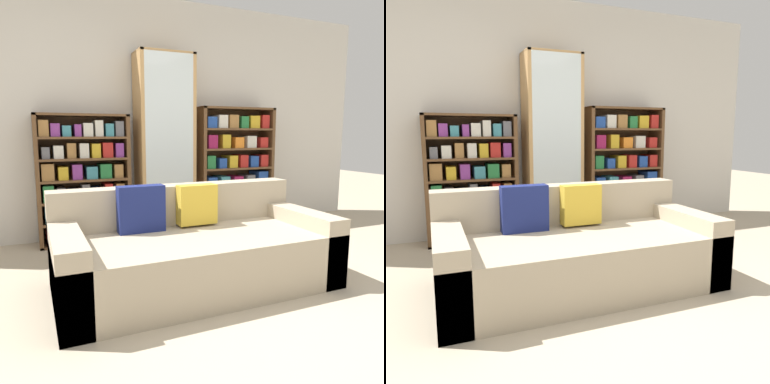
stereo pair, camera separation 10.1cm
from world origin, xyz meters
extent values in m
plane|color=tan|center=(0.00, 0.00, 0.00)|extent=(16.00, 16.00, 0.00)
cube|color=beige|center=(0.00, 2.48, 1.35)|extent=(6.03, 0.06, 2.70)
cube|color=tan|center=(-0.17, 0.68, 0.21)|extent=(2.09, 0.98, 0.42)
cube|color=tan|center=(-0.17, 1.07, 0.59)|extent=(2.09, 0.20, 0.33)
cube|color=tan|center=(-1.11, 0.68, 0.27)|extent=(0.20, 0.98, 0.54)
cube|color=tan|center=(0.77, 0.68, 0.27)|extent=(0.20, 0.98, 0.54)
cube|color=navy|center=(-0.53, 0.91, 0.60)|extent=(0.36, 0.12, 0.36)
cube|color=gold|center=(-0.06, 0.91, 0.60)|extent=(0.32, 0.12, 0.32)
cube|color=brown|center=(-1.24, 2.27, 0.69)|extent=(0.04, 0.32, 1.37)
cube|color=brown|center=(-0.32, 2.27, 0.69)|extent=(0.04, 0.32, 1.37)
cube|color=brown|center=(-0.78, 2.27, 1.36)|extent=(0.96, 0.32, 0.02)
cube|color=brown|center=(-0.78, 2.27, 0.01)|extent=(0.96, 0.32, 0.02)
cube|color=brown|center=(-0.78, 2.43, 0.69)|extent=(0.96, 0.01, 1.37)
cube|color=brown|center=(-0.78, 2.27, 0.25)|extent=(0.88, 0.32, 0.02)
cube|color=brown|center=(-0.78, 2.27, 0.47)|extent=(0.88, 0.32, 0.02)
cube|color=brown|center=(-0.78, 2.27, 0.69)|extent=(0.88, 0.32, 0.02)
cube|color=brown|center=(-0.78, 2.27, 0.91)|extent=(0.88, 0.32, 0.02)
cube|color=brown|center=(-0.78, 2.27, 1.13)|extent=(0.88, 0.32, 0.02)
cube|color=#AD231E|center=(-1.15, 2.26, 0.10)|extent=(0.07, 0.24, 0.15)
cube|color=beige|center=(-1.05, 2.26, 0.11)|extent=(0.10, 0.24, 0.16)
cube|color=black|center=(-0.94, 2.26, 0.09)|extent=(0.07, 0.24, 0.14)
cube|color=black|center=(-0.83, 2.26, 0.10)|extent=(0.08, 0.24, 0.16)
cube|color=orange|center=(-0.72, 2.26, 0.10)|extent=(0.07, 0.24, 0.15)
cube|color=gold|center=(-0.62, 2.26, 0.10)|extent=(0.08, 0.24, 0.16)
cube|color=#AD231E|center=(-0.51, 2.26, 0.10)|extent=(0.08, 0.24, 0.15)
cube|color=#1E4293|center=(-0.40, 2.26, 0.08)|extent=(0.08, 0.24, 0.11)
cube|color=teal|center=(-1.16, 2.26, 0.34)|extent=(0.06, 0.24, 0.16)
cube|color=teal|center=(-1.07, 2.26, 0.33)|extent=(0.07, 0.24, 0.16)
cube|color=gold|center=(-0.97, 2.26, 0.34)|extent=(0.08, 0.24, 0.17)
cube|color=black|center=(-0.87, 2.26, 0.31)|extent=(0.08, 0.24, 0.11)
cube|color=gold|center=(-0.77, 2.26, 0.32)|extent=(0.08, 0.24, 0.12)
cube|color=#1E4293|center=(-0.68, 2.26, 0.33)|extent=(0.07, 0.24, 0.16)
cube|color=orange|center=(-0.59, 2.26, 0.34)|extent=(0.08, 0.24, 0.16)
cube|color=#AD231E|center=(-0.49, 2.26, 0.32)|extent=(0.08, 0.24, 0.12)
cube|color=olive|center=(-0.39, 2.26, 0.31)|extent=(0.06, 0.24, 0.11)
cube|color=#237038|center=(-1.14, 2.26, 0.56)|extent=(0.10, 0.24, 0.17)
cube|color=#5B5B60|center=(-1.02, 2.26, 0.55)|extent=(0.08, 0.24, 0.14)
cube|color=#5B5B60|center=(-0.90, 2.26, 0.54)|extent=(0.09, 0.24, 0.12)
cube|color=#5B5B60|center=(-0.77, 2.26, 0.56)|extent=(0.08, 0.24, 0.17)
cube|color=#1E4293|center=(-0.65, 2.26, 0.54)|extent=(0.09, 0.24, 0.12)
cube|color=#AD231E|center=(-0.53, 2.26, 0.56)|extent=(0.08, 0.24, 0.16)
cube|color=olive|center=(-0.41, 2.26, 0.56)|extent=(0.09, 0.24, 0.16)
cube|color=olive|center=(-1.14, 2.26, 0.79)|extent=(0.12, 0.24, 0.17)
cube|color=gold|center=(-0.99, 2.26, 0.77)|extent=(0.10, 0.24, 0.14)
cube|color=#7A3384|center=(-0.85, 2.26, 0.78)|extent=(0.10, 0.24, 0.16)
cube|color=teal|center=(-0.70, 2.26, 0.76)|extent=(0.11, 0.24, 0.13)
cube|color=#237038|center=(-0.56, 2.26, 0.78)|extent=(0.12, 0.24, 0.15)
cube|color=olive|center=(-0.42, 2.26, 0.77)|extent=(0.09, 0.24, 0.14)
cube|color=#5B5B60|center=(-1.15, 2.26, 0.98)|extent=(0.08, 0.24, 0.12)
cube|color=beige|center=(-1.03, 2.26, 0.99)|extent=(0.09, 0.24, 0.13)
cube|color=olive|center=(-0.90, 2.26, 1.00)|extent=(0.09, 0.24, 0.16)
cube|color=beige|center=(-0.77, 2.26, 1.00)|extent=(0.09, 0.24, 0.15)
cube|color=gold|center=(-0.65, 2.26, 0.99)|extent=(0.09, 0.24, 0.15)
cube|color=#AD231E|center=(-0.53, 2.26, 1.00)|extent=(0.11, 0.24, 0.16)
cube|color=#7A3384|center=(-0.41, 2.26, 1.00)|extent=(0.08, 0.24, 0.15)
cube|color=olive|center=(-1.15, 2.26, 1.22)|extent=(0.10, 0.24, 0.16)
cube|color=#7A3384|center=(-1.05, 2.26, 1.21)|extent=(0.09, 0.24, 0.13)
cube|color=teal|center=(-0.94, 2.26, 1.20)|extent=(0.08, 0.24, 0.11)
cube|color=#7A3384|center=(-0.83, 2.26, 1.20)|extent=(0.07, 0.24, 0.12)
cube|color=beige|center=(-0.73, 2.26, 1.21)|extent=(0.10, 0.24, 0.14)
cube|color=beige|center=(-0.61, 2.26, 1.22)|extent=(0.08, 0.24, 0.17)
cube|color=teal|center=(-0.51, 2.26, 1.21)|extent=(0.08, 0.24, 0.13)
cube|color=#5B5B60|center=(-0.40, 2.26, 1.22)|extent=(0.09, 0.24, 0.16)
cube|color=tan|center=(-0.16, 2.25, 1.03)|extent=(0.04, 0.36, 2.06)
cube|color=tan|center=(0.43, 2.25, 1.03)|extent=(0.04, 0.36, 2.06)
cube|color=tan|center=(0.14, 2.25, 2.05)|extent=(0.64, 0.36, 0.02)
cube|color=tan|center=(0.14, 2.25, 0.01)|extent=(0.64, 0.36, 0.02)
cube|color=tan|center=(0.14, 2.43, 1.03)|extent=(0.64, 0.01, 2.06)
cube|color=silver|center=(0.14, 2.08, 1.03)|extent=(0.56, 0.01, 2.03)
cube|color=tan|center=(0.14, 2.25, 0.43)|extent=(0.56, 0.32, 0.02)
cube|color=tan|center=(0.14, 2.25, 0.83)|extent=(0.56, 0.32, 0.02)
cube|color=tan|center=(0.14, 2.25, 1.23)|extent=(0.56, 0.32, 0.02)
cube|color=tan|center=(0.14, 2.25, 1.63)|extent=(0.56, 0.32, 0.02)
cylinder|color=silver|center=(-0.07, 2.25, 0.06)|extent=(0.01, 0.01, 0.08)
cone|color=silver|center=(-0.07, 2.25, 0.15)|extent=(0.07, 0.07, 0.09)
cylinder|color=silver|center=(0.03, 2.27, 0.06)|extent=(0.01, 0.01, 0.08)
cone|color=silver|center=(0.03, 2.27, 0.15)|extent=(0.07, 0.07, 0.09)
cylinder|color=silver|center=(0.14, 2.26, 0.06)|extent=(0.01, 0.01, 0.08)
cone|color=silver|center=(0.14, 2.26, 0.15)|extent=(0.07, 0.07, 0.09)
cylinder|color=silver|center=(0.24, 2.25, 0.06)|extent=(0.01, 0.01, 0.08)
cone|color=silver|center=(0.24, 2.25, 0.15)|extent=(0.07, 0.07, 0.09)
cylinder|color=silver|center=(0.34, 2.25, 0.06)|extent=(0.01, 0.01, 0.08)
cone|color=silver|center=(0.34, 2.25, 0.15)|extent=(0.07, 0.07, 0.09)
cylinder|color=silver|center=(-0.04, 2.26, 0.48)|extent=(0.01, 0.01, 0.08)
cone|color=silver|center=(-0.04, 2.26, 0.57)|extent=(0.09, 0.09, 0.10)
cylinder|color=silver|center=(0.14, 2.27, 0.48)|extent=(0.01, 0.01, 0.08)
cone|color=silver|center=(0.14, 2.27, 0.57)|extent=(0.09, 0.09, 0.10)
cylinder|color=silver|center=(0.31, 2.25, 0.48)|extent=(0.01, 0.01, 0.08)
cone|color=silver|center=(0.31, 2.25, 0.57)|extent=(0.09, 0.09, 0.10)
cylinder|color=silver|center=(-0.07, 2.26, 0.87)|extent=(0.01, 0.01, 0.07)
cone|color=silver|center=(-0.07, 2.26, 0.95)|extent=(0.07, 0.07, 0.08)
cylinder|color=silver|center=(0.03, 2.24, 0.87)|extent=(0.01, 0.01, 0.07)
cone|color=silver|center=(0.03, 2.24, 0.95)|extent=(0.07, 0.07, 0.08)
cylinder|color=silver|center=(0.14, 2.27, 0.87)|extent=(0.01, 0.01, 0.07)
cone|color=silver|center=(0.14, 2.27, 0.95)|extent=(0.07, 0.07, 0.08)
cylinder|color=silver|center=(0.24, 2.25, 0.87)|extent=(0.01, 0.01, 0.07)
cone|color=silver|center=(0.24, 2.25, 0.95)|extent=(0.07, 0.07, 0.08)
cylinder|color=silver|center=(0.34, 2.24, 0.87)|extent=(0.01, 0.01, 0.07)
cone|color=silver|center=(0.34, 2.24, 0.95)|extent=(0.07, 0.07, 0.08)
cylinder|color=silver|center=(-0.08, 2.25, 1.27)|extent=(0.01, 0.01, 0.07)
cone|color=silver|center=(-0.08, 2.25, 1.35)|extent=(0.06, 0.06, 0.08)
cylinder|color=silver|center=(0.01, 2.25, 1.27)|extent=(0.01, 0.01, 0.07)
cone|color=silver|center=(0.01, 2.25, 1.35)|extent=(0.06, 0.06, 0.08)
cylinder|color=silver|center=(0.09, 2.25, 1.27)|extent=(0.01, 0.01, 0.07)
cone|color=silver|center=(0.09, 2.25, 1.35)|extent=(0.06, 0.06, 0.08)
cylinder|color=silver|center=(0.18, 2.25, 1.27)|extent=(0.01, 0.01, 0.07)
cone|color=silver|center=(0.18, 2.25, 1.35)|extent=(0.06, 0.06, 0.08)
cylinder|color=silver|center=(0.27, 2.27, 1.27)|extent=(0.01, 0.01, 0.07)
cone|color=silver|center=(0.27, 2.27, 1.35)|extent=(0.06, 0.06, 0.08)
cylinder|color=silver|center=(0.35, 2.26, 1.27)|extent=(0.01, 0.01, 0.07)
cone|color=silver|center=(0.35, 2.26, 1.35)|extent=(0.06, 0.06, 0.08)
cylinder|color=silver|center=(-0.07, 2.24, 1.68)|extent=(0.01, 0.01, 0.08)
cone|color=silver|center=(-0.07, 2.24, 1.77)|extent=(0.07, 0.07, 0.10)
cylinder|color=silver|center=(0.03, 2.27, 1.68)|extent=(0.01, 0.01, 0.08)
cone|color=silver|center=(0.03, 2.27, 1.77)|extent=(0.07, 0.07, 0.10)
cylinder|color=silver|center=(0.14, 2.27, 1.68)|extent=(0.01, 0.01, 0.08)
cone|color=silver|center=(0.14, 2.27, 1.77)|extent=(0.07, 0.07, 0.10)
cylinder|color=silver|center=(0.24, 2.26, 1.68)|extent=(0.01, 0.01, 0.08)
cone|color=silver|center=(0.24, 2.26, 1.77)|extent=(0.07, 0.07, 0.10)
cylinder|color=silver|center=(0.34, 2.26, 1.68)|extent=(0.01, 0.01, 0.08)
cone|color=silver|center=(0.34, 2.26, 1.77)|extent=(0.07, 0.07, 0.10)
cube|color=brown|center=(0.59, 2.27, 0.74)|extent=(0.04, 0.32, 1.49)
cube|color=brown|center=(1.54, 2.27, 0.74)|extent=(0.04, 0.32, 1.49)
cube|color=brown|center=(1.06, 2.27, 1.48)|extent=(0.99, 0.32, 0.02)
cube|color=brown|center=(1.06, 2.27, 0.01)|extent=(0.99, 0.32, 0.02)
cube|color=brown|center=(1.06, 2.43, 0.74)|extent=(0.99, 0.01, 1.49)
cube|color=brown|center=(1.06, 2.27, 0.26)|extent=(0.91, 0.32, 0.02)
cube|color=brown|center=(1.06, 2.27, 0.50)|extent=(0.91, 0.32, 0.02)
cube|color=brown|center=(1.06, 2.27, 0.74)|extent=(0.91, 0.32, 0.02)
cube|color=brown|center=(1.06, 2.27, 0.98)|extent=(0.91, 0.32, 0.02)
cube|color=brown|center=(1.06, 2.27, 1.22)|extent=(0.91, 0.32, 0.02)
cube|color=#8E1947|center=(0.68, 2.26, 0.10)|extent=(0.11, 0.24, 0.14)
cube|color=orange|center=(0.81, 2.26, 0.09)|extent=(0.09, 0.24, 0.14)
cube|color=black|center=(0.94, 2.26, 0.11)|extent=(0.11, 0.24, 0.17)
cube|color=orange|center=(1.06, 2.26, 0.12)|extent=(0.09, 0.24, 0.19)
cube|color=black|center=(1.19, 2.26, 0.11)|extent=(0.08, 0.24, 0.18)
cube|color=teal|center=(1.32, 2.26, 0.11)|extent=(0.11, 0.24, 0.17)
cube|color=beige|center=(1.45, 2.26, 0.09)|extent=(0.10, 0.24, 0.13)
cube|color=#1E4293|center=(0.66, 2.26, 0.35)|extent=(0.05, 0.24, 0.14)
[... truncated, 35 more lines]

